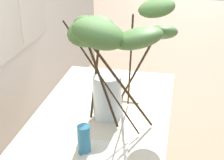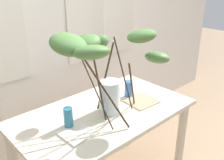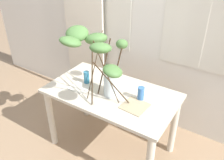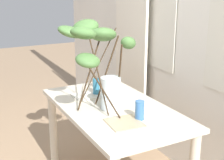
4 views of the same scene
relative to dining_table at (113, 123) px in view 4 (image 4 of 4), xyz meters
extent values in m
cube|color=silver|center=(0.00, 0.82, 0.87)|extent=(5.51, 0.12, 3.01)
cube|color=silver|center=(-0.86, 0.67, 0.57)|extent=(0.61, 0.03, 2.41)
cube|color=beige|center=(0.00, 0.00, 0.12)|extent=(1.34, 0.76, 0.03)
cylinder|color=beige|center=(-0.61, -0.32, -0.26)|extent=(0.07, 0.07, 0.74)
cylinder|color=beige|center=(-0.61, 0.32, -0.26)|extent=(0.07, 0.07, 0.74)
cylinder|color=silver|center=(0.03, -0.03, 0.26)|extent=(0.15, 0.15, 0.25)
cylinder|color=silver|center=(0.03, -0.03, 0.19)|extent=(0.14, 0.14, 0.08)
cylinder|color=#382819|center=(0.04, 0.03, 0.40)|extent=(0.15, 0.05, 0.50)
ellipsoid|color=#477038|center=(0.06, 0.09, 0.65)|extent=(0.14, 0.16, 0.13)
cylinder|color=#382819|center=(0.12, -0.17, 0.37)|extent=(0.28, 0.20, 0.45)
ellipsoid|color=#477038|center=(0.21, -0.30, 0.59)|extent=(0.24, 0.23, 0.13)
cylinder|color=#382819|center=(-0.13, -0.13, 0.43)|extent=(0.21, 0.32, 0.57)
ellipsoid|color=#477038|center=(-0.28, -0.23, 0.71)|extent=(0.29, 0.29, 0.16)
cylinder|color=#382819|center=(0.05, -0.15, 0.45)|extent=(0.25, 0.06, 0.60)
ellipsoid|color=#477038|center=(0.08, -0.27, 0.75)|extent=(0.22, 0.23, 0.12)
cylinder|color=#382819|center=(-0.07, -0.02, 0.42)|extent=(0.04, 0.20, 0.54)
ellipsoid|color=#477038|center=(-0.16, -0.01, 0.69)|extent=(0.27, 0.26, 0.17)
cylinder|color=#382819|center=(-0.15, -0.06, 0.44)|extent=(0.06, 0.36, 0.59)
ellipsoid|color=#477038|center=(-0.33, -0.08, 0.73)|extent=(0.25, 0.26, 0.19)
cylinder|color=teal|center=(-0.31, 0.00, 0.21)|extent=(0.06, 0.06, 0.14)
cylinder|color=#386BAD|center=(0.31, 0.05, 0.21)|extent=(0.07, 0.07, 0.14)
cube|color=silver|center=(-0.32, -0.10, 0.15)|extent=(0.21, 0.21, 0.01)
cube|color=tan|center=(0.32, -0.08, 0.14)|extent=(0.25, 0.25, 0.01)
camera|label=1|loc=(-1.57, -0.39, 1.14)|focal=54.56mm
camera|label=2|loc=(-1.10, -1.28, 1.11)|focal=41.15mm
camera|label=3|loc=(1.11, -1.72, 1.52)|focal=38.51mm
camera|label=4|loc=(2.10, -1.12, 1.07)|focal=51.61mm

